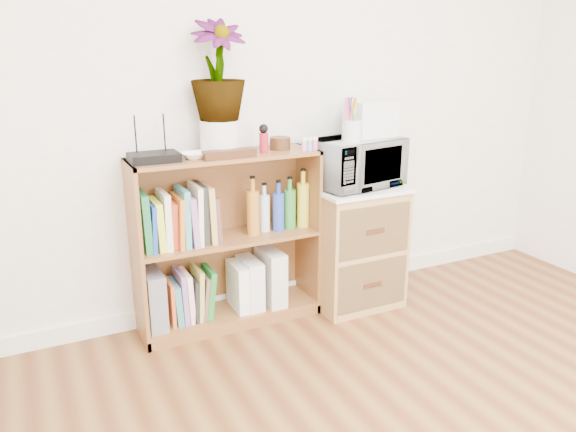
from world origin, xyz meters
TOP-DOWN VIEW (x-y plane):
  - skirting_board at (0.00, 2.24)m, footprint 4.00×0.02m
  - bookshelf at (-0.35, 2.10)m, footprint 1.00×0.30m
  - wicker_unit at (0.40, 2.02)m, footprint 0.50×0.45m
  - microwave at (0.40, 2.02)m, footprint 0.54×0.42m
  - pen_cup at (0.32, 1.94)m, footprint 0.10×0.10m
  - small_appliance at (0.52, 2.06)m, footprint 0.25×0.21m
  - router at (-0.72, 2.08)m, footprint 0.24×0.16m
  - white_bowl at (-0.52, 2.07)m, footprint 0.13×0.13m
  - plant_pot at (-0.37, 2.12)m, footprint 0.21×0.21m
  - potted_plant at (-0.37, 2.12)m, footprint 0.28×0.28m
  - trinket_box at (-0.36, 2.00)m, footprint 0.27×0.07m
  - kokeshi_doll at (-0.15, 2.06)m, footprint 0.05×0.05m
  - wooden_bowl at (-0.03, 2.11)m, footprint 0.11×0.11m
  - paint_jars at (0.10, 2.01)m, footprint 0.10×0.04m
  - file_box at (-0.77, 2.10)m, footprint 0.09×0.25m
  - magazine_holder_left at (-0.29, 2.09)m, footprint 0.08×0.21m
  - magazine_holder_mid at (-0.23, 2.09)m, footprint 0.09×0.22m
  - magazine_holder_right at (-0.10, 2.09)m, footprint 0.10×0.25m
  - cookbooks at (-0.61, 2.10)m, footprint 0.41×0.20m
  - liquor_bottles at (-0.05, 2.10)m, footprint 0.38×0.07m
  - lower_books at (-0.58, 2.10)m, footprint 0.25×0.19m

SIDE VIEW (x-z plane):
  - skirting_board at x=0.00m, z-range 0.00..0.10m
  - lower_books at x=-0.58m, z-range 0.06..0.34m
  - magazine_holder_left at x=-0.29m, z-range 0.07..0.34m
  - magazine_holder_mid at x=-0.23m, z-range 0.07..0.35m
  - file_box at x=-0.77m, z-range 0.07..0.38m
  - magazine_holder_right at x=-0.10m, z-range 0.07..0.39m
  - wicker_unit at x=0.40m, z-range 0.00..0.70m
  - bookshelf at x=-0.35m, z-range 0.00..0.95m
  - cookbooks at x=-0.61m, z-range 0.48..0.79m
  - liquor_bottles at x=-0.05m, z-range 0.49..0.81m
  - microwave at x=0.40m, z-range 0.72..0.99m
  - white_bowl at x=-0.52m, z-range 0.95..0.98m
  - router at x=-0.72m, z-range 0.95..0.99m
  - trinket_box at x=-0.36m, z-range 0.95..0.99m
  - paint_jars at x=0.10m, z-range 0.95..1.00m
  - wooden_bowl at x=-0.03m, z-range 0.95..1.02m
  - kokeshi_doll at x=-0.15m, z-range 0.95..1.05m
  - plant_pot at x=-0.37m, z-range 0.95..1.13m
  - pen_cup at x=0.32m, z-range 0.99..1.11m
  - small_appliance at x=0.52m, z-range 0.99..1.19m
  - potted_plant at x=-0.37m, z-range 1.13..1.62m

